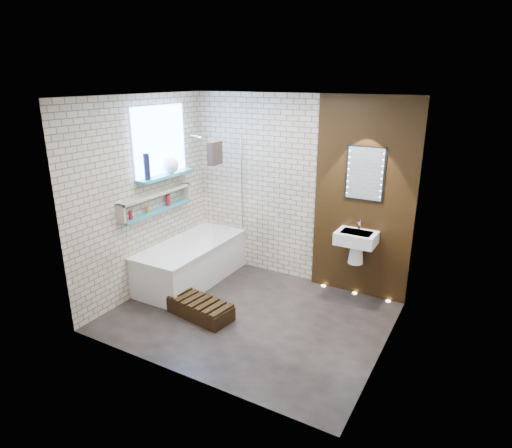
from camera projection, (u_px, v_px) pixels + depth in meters
The scene contains 15 objects.
ground at pixel (250, 316), 5.37m from camera, with size 3.20×3.20×0.00m, color black.
room_shell at pixel (250, 215), 4.96m from camera, with size 3.24×3.20×2.60m.
walnut_panel at pixel (364, 200), 5.57m from camera, with size 1.30×0.06×2.60m, color black.
clerestory_window at pixel (160, 148), 5.78m from camera, with size 0.18×1.00×0.94m.
display_niche at pixel (156, 202), 5.83m from camera, with size 0.14×1.30×0.26m.
bathtub at pixel (192, 262), 6.22m from camera, with size 0.79×1.74×0.70m.
bath_screen at pixel (228, 191), 6.10m from camera, with size 0.01×0.78×1.40m, color white.
towel at pixel (215, 153), 5.68m from camera, with size 0.09×0.23×0.30m, color black.
shower_head at pixel (203, 136), 6.12m from camera, with size 0.18×0.18×0.02m, color silver.
washbasin at pixel (356, 242), 5.57m from camera, with size 0.50×0.36×0.58m.
led_mirror at pixel (365, 174), 5.42m from camera, with size 0.50×0.02×0.70m.
walnut_step at pixel (200, 309), 5.34m from camera, with size 0.82×0.36×0.18m, color black.
niche_bottles at pixel (155, 205), 5.81m from camera, with size 0.06×0.77×0.15m.
sill_vases at pixel (167, 165), 5.84m from camera, with size 0.21×0.61×0.33m.
floor_uplights at pixel (355, 293), 5.92m from camera, with size 0.96×0.06×0.01m.
Camera 1 is at (2.38, -4.08, 2.79)m, focal length 30.60 mm.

